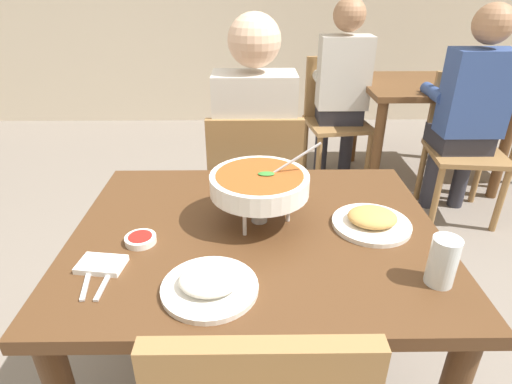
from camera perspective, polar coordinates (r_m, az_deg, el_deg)
The scene contains 16 objects.
dining_table_main at distance 1.35m, azimuth 0.08°, elevation -9.36°, with size 1.11×0.87×0.75m.
chair_diner_main at distance 2.02m, azimuth -0.19°, elevation 0.26°, with size 0.44×0.44×0.90m.
diner_main at distance 1.96m, azimuth -0.21°, elevation 6.85°, with size 0.40×0.45×1.31m.
curry_bowl at distance 1.26m, azimuth 0.49°, elevation 1.07°, with size 0.33×0.30×0.26m.
rice_plate at distance 1.05m, azimuth -6.35°, elevation -12.32°, with size 0.24×0.24×0.06m.
appetizer_plate at distance 1.33m, azimuth 15.50°, elevation -3.77°, with size 0.24×0.24×0.06m.
sauce_dish at distance 1.26m, azimuth -15.46°, elevation -6.21°, with size 0.09×0.09×0.02m.
napkin_folded at distance 1.20m, azimuth -20.31°, elevation -9.25°, with size 0.12×0.08×0.02m, color white.
fork_utensil at distance 1.17m, azimuth -21.96°, elevation -10.81°, with size 0.01×0.17×0.01m, color silver.
spoon_utensil at distance 1.15m, azimuth -19.60°, elevation -10.95°, with size 0.01×0.17×0.01m, color silver.
drink_glass at distance 1.14m, azimuth 24.05°, elevation -8.89°, with size 0.07×0.07×0.13m.
dining_table_far at distance 3.38m, azimuth 22.48°, elevation 11.41°, with size 1.00×0.80×0.75m.
chair_bg_left at distance 3.01m, azimuth 26.46°, elevation 6.69°, with size 0.49×0.49×0.90m.
chair_bg_middle at distance 3.30m, azimuth 10.68°, elevation 10.78°, with size 0.50×0.50×0.90m.
patron_bg_left at distance 2.88m, azimuth 27.18°, elevation 10.65°, with size 0.40×0.45×1.31m.
patron_bg_middle at distance 3.19m, azimuth 11.63°, elevation 14.47°, with size 0.40×0.45×1.31m.
Camera 1 is at (-0.01, -1.08, 1.44)m, focal length 29.34 mm.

